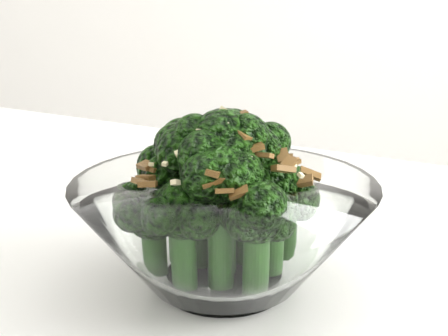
{
  "coord_description": "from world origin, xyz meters",
  "views": [
    {
      "loc": [
        -0.02,
        -0.4,
        0.96
      ],
      "look_at": [
        -0.06,
        0.0,
        0.84
      ],
      "focal_mm": 50.0,
      "sensor_mm": 36.0,
      "label": 1
    }
  ],
  "objects": [
    {
      "name": "broccoli_dish",
      "position": [
        -0.06,
        0.01,
        0.8
      ],
      "size": [
        0.21,
        0.21,
        0.13
      ],
      "color": "white",
      "rests_on": "table"
    }
  ]
}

